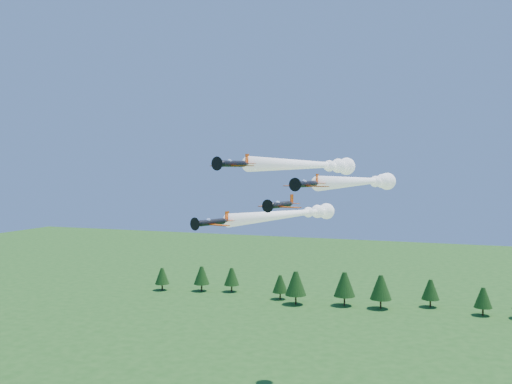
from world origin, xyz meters
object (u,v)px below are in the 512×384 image
(plane_left, at_px, (292,214))
(plane_slot, at_px, (280,205))
(plane_right, at_px, (364,181))
(plane_lead, at_px, (312,165))

(plane_left, bearing_deg, plane_slot, -60.60)
(plane_left, xyz_separation_m, plane_right, (15.69, -3.62, 7.12))
(plane_left, xyz_separation_m, plane_slot, (3.68, -19.78, 3.16))
(plane_right, xyz_separation_m, plane_slot, (-12.02, -16.16, -3.96))
(plane_lead, height_order, plane_left, plane_lead)
(plane_lead, bearing_deg, plane_right, 43.81)
(plane_left, bearing_deg, plane_right, 5.87)
(plane_right, distance_m, plane_slot, 20.52)
(plane_lead, distance_m, plane_left, 15.06)
(plane_left, height_order, plane_right, plane_right)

